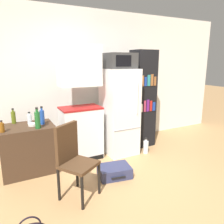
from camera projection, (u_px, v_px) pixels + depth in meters
The scene contains 16 objects.
ground_plane at pixel (142, 191), 2.96m from camera, with size 24.00×24.00×0.00m, color tan.
wall_back at pixel (96, 80), 4.48m from camera, with size 6.40×0.10×2.69m.
side_table at pixel (28, 149), 3.43m from camera, with size 0.80×0.60×0.74m.
kitchen_hutch at pixel (80, 108), 3.78m from camera, with size 0.70×0.45×1.98m.
refrigerator at pixel (119, 112), 4.07m from camera, with size 0.56×0.64×1.58m.
microwave at pixel (120, 61), 3.85m from camera, with size 0.51×0.44×0.27m.
bookshelf at pixel (142, 99), 4.40m from camera, with size 0.44×0.38×1.92m.
bottle_olive_oil at pixel (13, 117), 3.47m from camera, with size 0.07×0.07×0.24m.
bottle_amber_beer at pixel (2, 127), 3.04m from camera, with size 0.06×0.06×0.17m.
bottle_blue_soda at pixel (42, 117), 3.42m from camera, with size 0.07×0.07×0.29m.
bottle_clear_short at pixel (30, 119), 3.44m from camera, with size 0.07×0.07×0.19m.
bottle_green_tall at pixel (37, 120), 3.20m from camera, with size 0.08×0.08×0.32m.
bowl at pixel (33, 124), 3.36m from camera, with size 0.14×0.14×0.04m.
chair at pixel (73, 155), 2.75m from camera, with size 0.55×0.55×0.96m.
suitcase_large_flat at pixel (114, 171), 3.32m from camera, with size 0.53×0.43×0.16m.
water_bottle_front at pixel (146, 147), 4.15m from camera, with size 0.10×0.10×0.30m.
Camera 1 is at (-1.58, -2.16, 1.72)m, focal length 35.00 mm.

